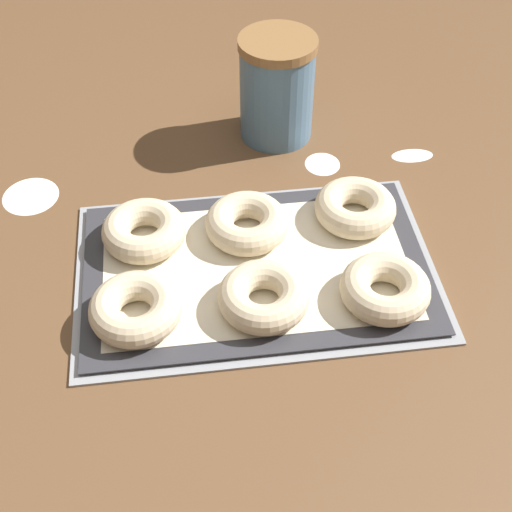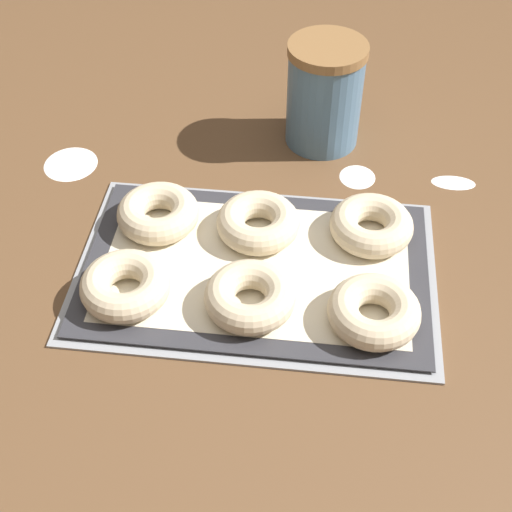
{
  "view_description": "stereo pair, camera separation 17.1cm",
  "coord_description": "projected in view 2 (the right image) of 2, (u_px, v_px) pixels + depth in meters",
  "views": [
    {
      "loc": [
        -0.1,
        -0.69,
        0.77
      ],
      "look_at": [
        -0.01,
        0.01,
        0.03
      ],
      "focal_mm": 50.0,
      "sensor_mm": 36.0,
      "label": 1
    },
    {
      "loc": [
        0.07,
        -0.69,
        0.77
      ],
      "look_at": [
        -0.01,
        0.01,
        0.03
      ],
      "focal_mm": 50.0,
      "sensor_mm": 36.0,
      "label": 2
    }
  ],
  "objects": [
    {
      "name": "bagel_front_left",
      "position": [
        125.0,
        286.0,
        0.98
      ],
      "size": [
        0.13,
        0.13,
        0.04
      ],
      "color": "beige",
      "rests_on": "baking_mat"
    },
    {
      "name": "flour_patch_far",
      "position": [
        453.0,
        182.0,
        1.18
      ],
      "size": [
        0.07,
        0.04,
        0.0
      ],
      "color": "white",
      "rests_on": "ground_plane"
    },
    {
      "name": "bagel_front_center",
      "position": [
        250.0,
        297.0,
        0.97
      ],
      "size": [
        0.13,
        0.13,
        0.04
      ],
      "color": "beige",
      "rests_on": "baking_mat"
    },
    {
      "name": "flour_patch_near",
      "position": [
        357.0,
        176.0,
        1.19
      ],
      "size": [
        0.06,
        0.06,
        0.0
      ],
      "color": "white",
      "rests_on": "ground_plane"
    },
    {
      "name": "baking_tray",
      "position": [
        256.0,
        269.0,
        1.04
      ],
      "size": [
        0.52,
        0.34,
        0.01
      ],
      "color": "#93969B",
      "rests_on": "ground_plane"
    },
    {
      "name": "bagel_back_center",
      "position": [
        258.0,
        222.0,
        1.07
      ],
      "size": [
        0.13,
        0.13,
        0.04
      ],
      "color": "beige",
      "rests_on": "baking_mat"
    },
    {
      "name": "baking_mat",
      "position": [
        256.0,
        267.0,
        1.04
      ],
      "size": [
        0.5,
        0.31,
        0.0
      ],
      "color": "#333338",
      "rests_on": "baking_tray"
    },
    {
      "name": "bagel_back_left",
      "position": [
        158.0,
        213.0,
        1.08
      ],
      "size": [
        0.13,
        0.13,
        0.04
      ],
      "color": "beige",
      "rests_on": "baking_mat"
    },
    {
      "name": "bagel_back_right",
      "position": [
        371.0,
        225.0,
        1.06
      ],
      "size": [
        0.13,
        0.13,
        0.04
      ],
      "color": "beige",
      "rests_on": "baking_mat"
    },
    {
      "name": "flour_canister",
      "position": [
        325.0,
        94.0,
        1.2
      ],
      "size": [
        0.13,
        0.13,
        0.18
      ],
      "color": "slate",
      "rests_on": "ground_plane"
    },
    {
      "name": "flour_patch_side",
      "position": [
        71.0,
        164.0,
        1.22
      ],
      "size": [
        0.09,
        0.09,
        0.0
      ],
      "color": "white",
      "rests_on": "ground_plane"
    },
    {
      "name": "bagel_front_right",
      "position": [
        374.0,
        311.0,
        0.95
      ],
      "size": [
        0.13,
        0.13,
        0.04
      ],
      "color": "beige",
      "rests_on": "baking_mat"
    },
    {
      "name": "ground_plane",
      "position": [
        263.0,
        278.0,
        1.03
      ],
      "size": [
        2.8,
        2.8,
        0.0
      ],
      "primitive_type": "plane",
      "color": "brown"
    }
  ]
}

